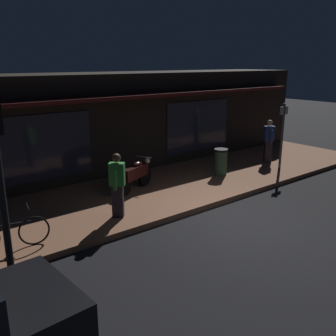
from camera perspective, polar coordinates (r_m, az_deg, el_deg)
ground_plane at (r=10.15m, az=10.38°, el=-7.68°), size 60.00×60.00×0.00m
sidewalk_slab at (r=12.15m, az=-0.27°, el=-3.05°), size 18.00×4.00×0.15m
storefront_building at (r=14.48m, az=-8.67°, el=6.89°), size 18.00×3.30×3.60m
motorcycle at (r=11.65m, az=-4.94°, el=-0.99°), size 1.62×0.83×0.97m
bicycle_parked at (r=8.70m, az=-22.86°, el=-9.15°), size 1.63×0.48×0.91m
person_photographer at (r=9.57m, az=-7.66°, el=-2.43°), size 0.48×0.51×1.67m
person_bystander at (r=15.34m, az=14.93°, el=4.09°), size 0.44×0.56×1.67m
sign_post at (r=14.44m, az=16.85°, el=5.19°), size 0.44×0.09×2.40m
trash_bin at (r=13.30m, az=7.94°, el=0.94°), size 0.48×0.48×0.93m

